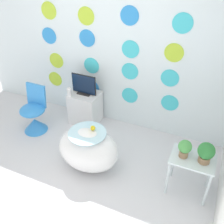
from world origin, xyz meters
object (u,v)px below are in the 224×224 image
vase (69,92)px  potted_plant_left (185,148)px  potted_plant_right (206,152)px  bathtub (88,149)px  chair (34,117)px  tv (84,85)px

vase → potted_plant_left: size_ratio=0.68×
vase → potted_plant_right: 2.21m
bathtub → vase: 1.07m
chair → vase: 0.68m
tv → potted_plant_left: 1.88m
vase → potted_plant_right: (2.12, -0.63, 0.08)m
tv → vase: size_ratio=2.68×
potted_plant_left → vase: bearing=161.5°
tv → vase: bearing=-140.2°
potted_plant_right → potted_plant_left: bearing=-178.1°
tv → potted_plant_left: bearing=-24.6°
vase → tv: bearing=39.8°
chair → potted_plant_left: 2.39m
chair → potted_plant_left: potted_plant_left is taller
tv → potted_plant_right: tv is taller
bathtub → potted_plant_right: bearing=4.6°
bathtub → tv: tv is taller
potted_plant_left → potted_plant_right: 0.23m
chair → tv: 0.93m
tv → vase: (-0.18, -0.15, -0.08)m
vase → potted_plant_left: 2.00m
bathtub → tv: 1.10m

